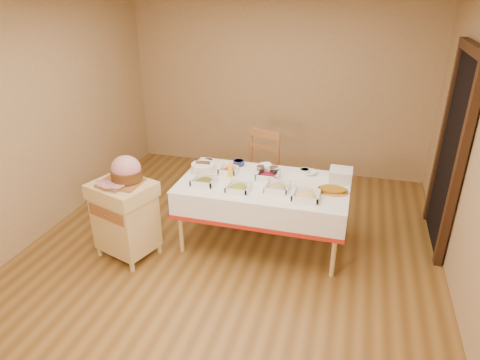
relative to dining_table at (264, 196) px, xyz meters
name	(u,v)px	position (x,y,z in m)	size (l,w,h in m)	color
room_shell	(229,142)	(-0.30, -0.30, 0.70)	(5.00, 5.00, 5.00)	brown
doorway	(452,150)	(1.90, 0.60, 0.51)	(0.09, 1.10, 2.20)	black
dining_table	(264,196)	(0.00, 0.00, 0.00)	(1.82, 1.02, 0.76)	#DBBE78
butcher_cart	(125,215)	(-1.36, -0.63, -0.11)	(0.73, 0.67, 0.86)	#DBBE78
dining_chair	(258,171)	(-0.25, 0.77, -0.06)	(0.58, 0.57, 1.04)	#975D31
ham_on_board	(125,172)	(-1.31, -0.59, 0.38)	(0.44, 0.42, 0.29)	#975D31
serving_dish_a	(204,181)	(-0.61, -0.21, 0.20)	(0.25, 0.24, 0.11)	white
serving_dish_b	(238,188)	(-0.21, -0.26, 0.19)	(0.23, 0.23, 0.09)	white
serving_dish_c	(277,188)	(0.17, -0.15, 0.19)	(0.24, 0.24, 0.10)	white
serving_dish_d	(306,195)	(0.49, -0.25, 0.19)	(0.27, 0.27, 0.10)	white
serving_dish_e	(228,170)	(-0.45, 0.14, 0.19)	(0.21, 0.20, 0.10)	white
serving_dish_f	(268,176)	(0.02, 0.11, 0.20)	(0.25, 0.24, 0.12)	white
small_bowl_left	(208,162)	(-0.75, 0.33, 0.19)	(0.12, 0.12, 0.06)	white
small_bowl_mid	(239,162)	(-0.40, 0.39, 0.19)	(0.14, 0.14, 0.06)	navy
small_bowl_right	(305,171)	(0.39, 0.34, 0.20)	(0.12, 0.12, 0.06)	white
bowl_white_imported	(266,166)	(-0.07, 0.42, 0.18)	(0.14, 0.14, 0.03)	white
bowl_small_imported	(310,173)	(0.45, 0.35, 0.18)	(0.15, 0.15, 0.05)	white
preserve_jar_left	(260,171)	(-0.08, 0.16, 0.21)	(0.09, 0.09, 0.12)	silver
preserve_jar_right	(274,172)	(0.07, 0.18, 0.21)	(0.09, 0.09, 0.12)	silver
mustard_bottle	(230,170)	(-0.40, 0.05, 0.24)	(0.06, 0.06, 0.18)	yellow
bread_basket	(203,167)	(-0.73, 0.10, 0.21)	(0.27, 0.27, 0.12)	white
plate_stack	(341,175)	(0.79, 0.27, 0.23)	(0.24, 0.24, 0.13)	white
brass_platter	(333,190)	(0.73, -0.03, 0.18)	(0.31, 0.23, 0.04)	#B88834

